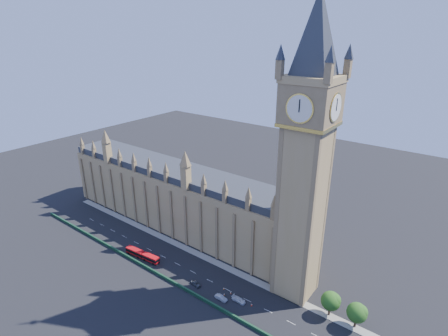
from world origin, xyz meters
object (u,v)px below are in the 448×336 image
Objects in this scene: car_silver at (221,298)px; car_white at (239,300)px; car_grey at (196,284)px; red_bus at (142,255)px.

car_white is at bearing -60.41° from car_silver.
car_white is (16.46, 2.56, 0.00)m from car_grey.
car_silver is 0.89× the size of car_white.
car_grey is at bearing -3.84° from red_bus.
car_grey is at bearing 89.99° from car_silver.
car_white is (43.70, 3.22, -0.70)m from red_bus.
red_bus is 3.80× the size of car_grey.
car_grey is at bearing 98.95° from car_white.
red_bus reaches higher than car_silver.
red_bus is at bearing 94.32° from car_white.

